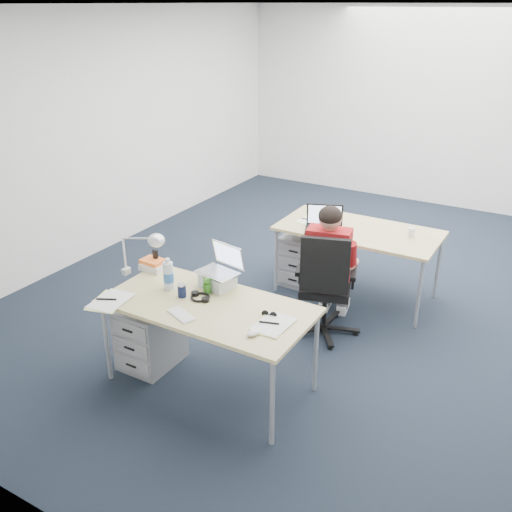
# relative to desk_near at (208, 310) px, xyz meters

# --- Properties ---
(floor) EXTENTS (7.00, 7.00, 0.00)m
(floor) POSITION_rel_desk_near_xyz_m (0.29, 1.94, -0.68)
(floor) COLOR black
(floor) RESTS_ON ground
(room) EXTENTS (6.02, 7.02, 2.80)m
(room) POSITION_rel_desk_near_xyz_m (0.29, 1.94, 1.03)
(room) COLOR silver
(room) RESTS_ON ground
(desk_near) EXTENTS (1.60, 0.80, 0.73)m
(desk_near) POSITION_rel_desk_near_xyz_m (0.00, 0.00, 0.00)
(desk_near) COLOR tan
(desk_near) RESTS_ON ground
(desk_far) EXTENTS (1.60, 0.80, 0.73)m
(desk_far) POSITION_rel_desk_near_xyz_m (0.43, 2.04, 0.00)
(desk_far) COLOR tan
(desk_far) RESTS_ON ground
(office_chair) EXTENTS (0.82, 0.82, 1.03)m
(office_chair) POSITION_rel_desk_near_xyz_m (0.46, 1.16, -0.39)
(office_chair) COLOR black
(office_chair) RESTS_ON ground
(seated_person) EXTENTS (0.44, 0.71, 1.22)m
(seated_person) POSITION_rel_desk_near_xyz_m (0.43, 1.33, -0.07)
(seated_person) COLOR maroon
(seated_person) RESTS_ON ground
(drawer_pedestal_near) EXTENTS (0.40, 0.50, 0.55)m
(drawer_pedestal_near) POSITION_rel_desk_near_xyz_m (-0.60, 0.00, -0.41)
(drawer_pedestal_near) COLOR gray
(drawer_pedestal_near) RESTS_ON ground
(drawer_pedestal_far) EXTENTS (0.40, 0.50, 0.55)m
(drawer_pedestal_far) POSITION_rel_desk_near_xyz_m (-0.17, 2.05, -0.41)
(drawer_pedestal_far) COLOR gray
(drawer_pedestal_far) RESTS_ON ground
(silver_laptop) EXTENTS (0.36, 0.30, 0.33)m
(silver_laptop) POSITION_rel_desk_near_xyz_m (-0.10, 0.28, 0.21)
(silver_laptop) COLOR silver
(silver_laptop) RESTS_ON desk_near
(wireless_keyboard) EXTENTS (0.27, 0.19, 0.01)m
(wireless_keyboard) POSITION_rel_desk_near_xyz_m (-0.07, -0.24, 0.05)
(wireless_keyboard) COLOR white
(wireless_keyboard) RESTS_ON desk_near
(computer_mouse) EXTENTS (0.10, 0.11, 0.03)m
(computer_mouse) POSITION_rel_desk_near_xyz_m (0.52, -0.21, 0.06)
(computer_mouse) COLOR white
(computer_mouse) RESTS_ON desk_near
(headphones) EXTENTS (0.23, 0.20, 0.03)m
(headphones) POSITION_rel_desk_near_xyz_m (-0.10, 0.05, 0.06)
(headphones) COLOR black
(headphones) RESTS_ON desk_near
(can_koozie) EXTENTS (0.08, 0.08, 0.11)m
(can_koozie) POSITION_rel_desk_near_xyz_m (-0.24, 0.00, 0.10)
(can_koozie) COLOR #131A3B
(can_koozie) RESTS_ON desk_near
(water_bottle) EXTENTS (0.11, 0.11, 0.26)m
(water_bottle) POSITION_rel_desk_near_xyz_m (-0.41, 0.06, 0.18)
(water_bottle) COLOR silver
(water_bottle) RESTS_ON desk_near
(bear_figurine) EXTENTS (0.09, 0.08, 0.14)m
(bear_figurine) POSITION_rel_desk_near_xyz_m (-0.11, 0.14, 0.12)
(bear_figurine) COLOR #1F681B
(bear_figurine) RESTS_ON desk_near
(book_stack) EXTENTS (0.24, 0.21, 0.09)m
(book_stack) POSITION_rel_desk_near_xyz_m (-0.75, 0.27, 0.09)
(book_stack) COLOR silver
(book_stack) RESTS_ON desk_near
(cordless_phone) EXTENTS (0.05, 0.04, 0.17)m
(cordless_phone) POSITION_rel_desk_near_xyz_m (-0.75, 0.31, 0.13)
(cordless_phone) COLOR black
(cordless_phone) RESTS_ON desk_near
(papers_left) EXTENTS (0.29, 0.37, 0.01)m
(papers_left) POSITION_rel_desk_near_xyz_m (-0.67, -0.35, 0.05)
(papers_left) COLOR #EFF78F
(papers_left) RESTS_ON desk_near
(papers_right) EXTENTS (0.22, 0.31, 0.01)m
(papers_right) POSITION_rel_desk_near_xyz_m (0.56, -0.03, 0.05)
(papers_right) COLOR #EFF78F
(papers_right) RESTS_ON desk_near
(sunglasses) EXTENTS (0.12, 0.07, 0.03)m
(sunglasses) POSITION_rel_desk_near_xyz_m (0.49, 0.08, 0.06)
(sunglasses) COLOR black
(sunglasses) RESTS_ON desk_near
(desk_lamp) EXTENTS (0.42, 0.23, 0.45)m
(desk_lamp) POSITION_rel_desk_near_xyz_m (-0.75, 0.08, 0.27)
(desk_lamp) COLOR silver
(desk_lamp) RESTS_ON desk_near
(dark_laptop) EXTENTS (0.46, 0.46, 0.26)m
(dark_laptop) POSITION_rel_desk_near_xyz_m (0.14, 1.82, 0.18)
(dark_laptop) COLOR black
(dark_laptop) RESTS_ON desk_far
(far_cup) EXTENTS (0.08, 0.08, 0.09)m
(far_cup) POSITION_rel_desk_near_xyz_m (0.93, 2.11, 0.09)
(far_cup) COLOR white
(far_cup) RESTS_ON desk_far
(far_papers) EXTENTS (0.23, 0.30, 0.01)m
(far_papers) POSITION_rel_desk_near_xyz_m (-0.11, 2.01, 0.05)
(far_papers) COLOR white
(far_papers) RESTS_ON desk_far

